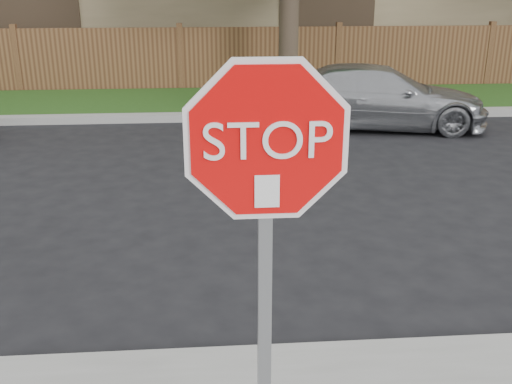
{
  "coord_description": "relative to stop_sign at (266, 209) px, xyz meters",
  "views": [
    {
      "loc": [
        0.7,
        -3.97,
        2.82
      ],
      "look_at": [
        0.94,
        -0.9,
        1.7
      ],
      "focal_mm": 42.0,
      "sensor_mm": 36.0,
      "label": 1
    }
  ],
  "objects": [
    {
      "name": "ground",
      "position": [
        -0.94,
        1.48,
        -1.83
      ],
      "size": [
        90.0,
        90.0,
        0.0
      ],
      "primitive_type": "plane",
      "color": "black",
      "rests_on": "ground"
    },
    {
      "name": "far_curb",
      "position": [
        -0.94,
        9.63,
        -1.75
      ],
      "size": [
        70.0,
        0.3,
        0.15
      ],
      "primitive_type": "cube",
      "color": "gray",
      "rests_on": "ground"
    },
    {
      "name": "grass_strip",
      "position": [
        -0.94,
        11.28,
        -1.77
      ],
      "size": [
        70.0,
        3.0,
        0.12
      ],
      "primitive_type": "cube",
      "color": "#1E4714",
      "rests_on": "ground"
    },
    {
      "name": "fence",
      "position": [
        -0.94,
        12.88,
        -1.03
      ],
      "size": [
        70.0,
        0.12,
        1.6
      ],
      "primitive_type": "cube",
      "color": "#4D2E1B",
      "rests_on": "ground"
    },
    {
      "name": "stop_sign",
      "position": [
        0.0,
        0.0,
        0.0
      ],
      "size": [
        1.01,
        0.13,
        2.55
      ],
      "color": "gray",
      "rests_on": "sidewalk_near"
    },
    {
      "name": "sedan_right",
      "position": [
        3.02,
        8.81,
        -1.23
      ],
      "size": [
        4.34,
        2.31,
        1.2
      ],
      "primitive_type": "imported",
      "rotation": [
        0.0,
        0.0,
        1.41
      ],
      "color": "#ABAEB2",
      "rests_on": "ground"
    }
  ]
}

